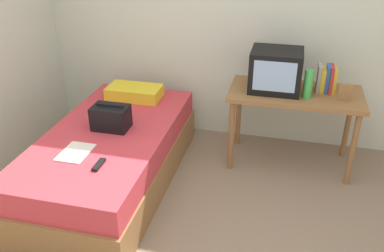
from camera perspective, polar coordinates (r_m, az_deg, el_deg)
The scene contains 11 objects.
wall_back at distance 4.08m, azimuth 6.57°, elevation 15.62°, with size 5.20×0.10×2.60m, color silver.
bed at distance 3.63m, azimuth -11.14°, elevation -4.24°, with size 1.00×2.00×0.51m.
desk at distance 3.78m, azimuth 14.04°, elevation 3.37°, with size 1.16×0.60×0.73m.
tv at distance 3.69m, azimuth 11.54°, elevation 7.59°, with size 0.44×0.39×0.36m.
water_bottle at distance 3.60m, azimuth 15.80°, elevation 5.63°, with size 0.08×0.08×0.25m, color green.
book_row at distance 3.79m, azimuth 18.14°, elevation 6.19°, with size 0.16×0.17×0.24m.
picture_frame at distance 3.66m, azimuth 20.44°, elevation 4.37°, with size 0.11×0.02×0.14m, color olive.
pillow at distance 4.06m, azimuth -7.98°, elevation 4.66°, with size 0.52×0.29×0.12m, color yellow.
handbag at distance 3.49m, azimuth -11.19°, elevation 1.18°, with size 0.30×0.20×0.23m.
magazine at distance 3.24m, azimuth -15.83°, elevation -3.52°, with size 0.21×0.29×0.01m, color white.
remote_dark at distance 3.04m, azimuth -12.79°, elevation -5.23°, with size 0.04×0.16×0.02m, color black.
Camera 1 is at (0.51, -1.96, 2.13)m, focal length 38.46 mm.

